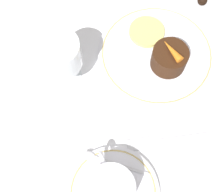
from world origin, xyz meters
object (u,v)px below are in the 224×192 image
Objects in this scene: coffee_cup at (111,189)px; dessert_cake at (169,58)px; dinner_plate at (156,54)px; wine_glass at (60,56)px; fork at (162,141)px.

dessert_cake is at bearing -40.92° from coffee_cup.
dinner_plate is 0.20m from wine_glass.
wine_glass is 0.69× the size of fork.
dinner_plate is 0.29m from coffee_cup.
dessert_cake is at bearing -100.07° from wine_glass.
wine_glass is at bearing 79.93° from dessert_cake.
fork is (-0.18, -0.14, -0.08)m from wine_glass.
fork is at bearing -141.78° from wine_glass.
coffee_cup is at bearing 144.90° from dinner_plate.
fork is (0.06, -0.12, -0.04)m from coffee_cup.
coffee_cup is 0.61× the size of fork.
wine_glass reaches higher than dinner_plate.
fork is at bearing 164.41° from dinner_plate.
dinner_plate is at bearing -15.59° from fork.
dinner_plate is 1.39× the size of fork.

